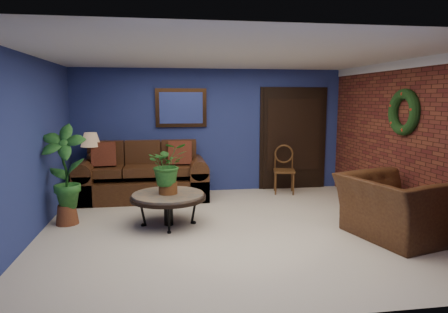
{
  "coord_description": "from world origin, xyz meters",
  "views": [
    {
      "loc": [
        -0.97,
        -5.61,
        1.92
      ],
      "look_at": [
        -0.02,
        0.55,
        1.0
      ],
      "focal_mm": 32.0,
      "sensor_mm": 36.0,
      "label": 1
    }
  ],
  "objects": [
    {
      "name": "floor",
      "position": [
        0.0,
        0.0,
        0.0
      ],
      "size": [
        5.5,
        5.5,
        0.0
      ],
      "primitive_type": "plane",
      "color": "beige",
      "rests_on": "ground"
    },
    {
      "name": "wall_back",
      "position": [
        0.0,
        2.5,
        1.25
      ],
      "size": [
        5.5,
        0.04,
        2.5
      ],
      "primitive_type": "cube",
      "color": "navy",
      "rests_on": "ground"
    },
    {
      "name": "wall_left",
      "position": [
        -2.75,
        0.0,
        1.25
      ],
      "size": [
        0.04,
        5.0,
        2.5
      ],
      "primitive_type": "cube",
      "color": "navy",
      "rests_on": "ground"
    },
    {
      "name": "wall_right_brick",
      "position": [
        2.75,
        0.0,
        1.25
      ],
      "size": [
        0.04,
        5.0,
        2.5
      ],
      "primitive_type": "cube",
      "color": "maroon",
      "rests_on": "ground"
    },
    {
      "name": "ceiling",
      "position": [
        0.0,
        0.0,
        2.5
      ],
      "size": [
        5.5,
        5.0,
        0.02
      ],
      "primitive_type": "cube",
      "color": "white",
      "rests_on": "wall_back"
    },
    {
      "name": "crown_molding",
      "position": [
        2.72,
        0.0,
        2.43
      ],
      "size": [
        0.03,
        5.0,
        0.14
      ],
      "primitive_type": "cube",
      "color": "white",
      "rests_on": "wall_right_brick"
    },
    {
      "name": "wall_mirror",
      "position": [
        -0.6,
        2.46,
        1.72
      ],
      "size": [
        1.02,
        0.06,
        0.77
      ],
      "primitive_type": "cube",
      "color": "#3C2412",
      "rests_on": "wall_back"
    },
    {
      "name": "closet_door",
      "position": [
        1.75,
        2.47,
        1.05
      ],
      "size": [
        1.44,
        0.06,
        2.18
      ],
      "primitive_type": "cube",
      "color": "black",
      "rests_on": "wall_back"
    },
    {
      "name": "wreath",
      "position": [
        2.69,
        0.05,
        1.7
      ],
      "size": [
        0.16,
        0.72,
        0.72
      ],
      "primitive_type": "torus",
      "rotation": [
        0.0,
        1.57,
        0.0
      ],
      "color": "black",
      "rests_on": "wall_right_brick"
    },
    {
      "name": "sofa",
      "position": [
        -1.36,
        2.09,
        0.36
      ],
      "size": [
        2.43,
        1.05,
        1.1
      ],
      "color": "#482C14",
      "rests_on": "ground"
    },
    {
      "name": "coffee_table",
      "position": [
        -0.91,
        0.32,
        0.43
      ],
      "size": [
        1.14,
        1.14,
        0.49
      ],
      "rotation": [
        0.0,
        0.0,
        0.15
      ],
      "color": "#524E48",
      "rests_on": "ground"
    },
    {
      "name": "end_table",
      "position": [
        -2.3,
        2.05,
        0.49
      ],
      "size": [
        0.71,
        0.71,
        0.64
      ],
      "color": "#524E48",
      "rests_on": "ground"
    },
    {
      "name": "table_lamp",
      "position": [
        -2.3,
        2.05,
        1.04
      ],
      "size": [
        0.37,
        0.37,
        0.61
      ],
      "color": "#3C2412",
      "rests_on": "end_table"
    },
    {
      "name": "side_chair",
      "position": [
        1.46,
        2.12,
        0.55
      ],
      "size": [
        0.5,
        0.5,
        0.97
      ],
      "rotation": [
        0.0,
        0.0,
        -0.23
      ],
      "color": "#503317",
      "rests_on": "ground"
    },
    {
      "name": "armchair",
      "position": [
        2.15,
        -0.72,
        0.43
      ],
      "size": [
        1.46,
        1.57,
        0.86
      ],
      "primitive_type": "imported",
      "rotation": [
        0.0,
        0.0,
        1.83
      ],
      "color": "#482C14",
      "rests_on": "ground"
    },
    {
      "name": "coffee_plant",
      "position": [
        -0.91,
        0.32,
        0.92
      ],
      "size": [
        0.65,
        0.59,
        0.78
      ],
      "color": "brown",
      "rests_on": "coffee_table"
    },
    {
      "name": "floor_plant",
      "position": [
        2.35,
        0.52,
        0.39
      ],
      "size": [
        0.4,
        0.36,
        0.76
      ],
      "color": "brown",
      "rests_on": "ground"
    },
    {
      "name": "tall_plant",
      "position": [
        -2.45,
        0.6,
        0.83
      ],
      "size": [
        0.74,
        0.56,
        1.53
      ],
      "color": "brown",
      "rests_on": "ground"
    }
  ]
}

